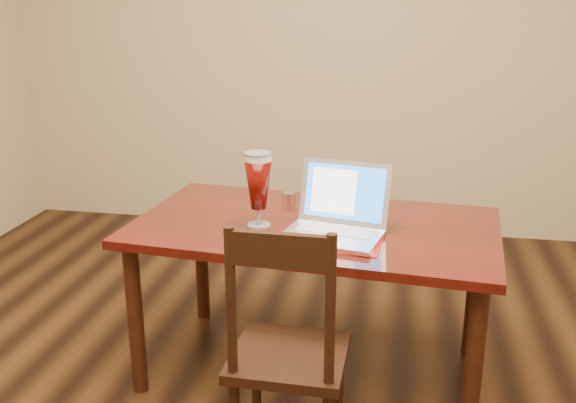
# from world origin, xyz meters

# --- Properties ---
(dining_table) EXTENTS (1.52, 0.95, 0.98)m
(dining_table) POSITION_xyz_m (0.06, 0.66, 0.61)
(dining_table) COLOR #520D0B
(dining_table) RESTS_ON ground
(dining_chair) EXTENTS (0.39, 0.37, 0.90)m
(dining_chair) POSITION_xyz_m (0.06, 0.09, 0.42)
(dining_chair) COLOR black
(dining_chair) RESTS_ON ground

